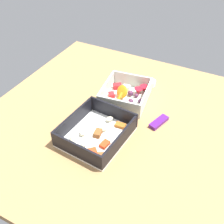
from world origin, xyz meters
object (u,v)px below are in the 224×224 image
at_px(candy_bar, 159,122).
at_px(paper_cup_liner, 151,83).
at_px(pasta_container, 96,134).
at_px(fruit_bowl, 126,95).

distance_m(candy_bar, paper_cup_liner, 0.20).
xyz_separation_m(pasta_container, candy_bar, (-0.14, 0.14, -0.01)).
bearing_deg(pasta_container, fruit_bowl, -175.34).
relative_size(fruit_bowl, candy_bar, 2.52).
height_order(pasta_container, candy_bar, pasta_container).
distance_m(pasta_container, fruit_bowl, 0.20).
height_order(fruit_bowl, paper_cup_liner, fruit_bowl).
xyz_separation_m(pasta_container, fruit_bowl, (-0.20, 0.00, 0.00)).
distance_m(fruit_bowl, paper_cup_liner, 0.12).
bearing_deg(paper_cup_liner, fruit_bowl, -20.57).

